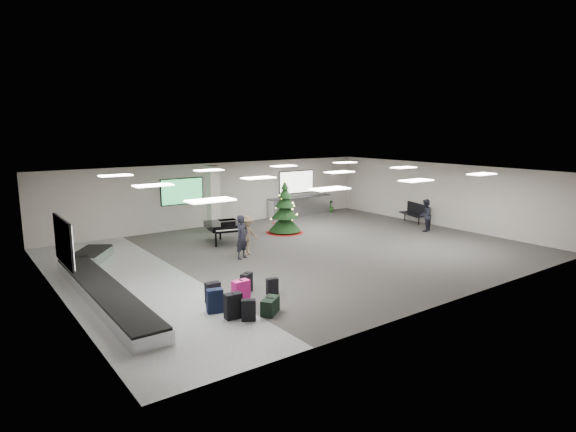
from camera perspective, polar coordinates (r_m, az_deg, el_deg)
ground at (r=19.51m, az=1.55°, el=-4.32°), size 18.00×18.00×0.00m
room_envelope at (r=19.36m, az=-0.52°, el=2.61°), size 18.02×14.02×3.21m
baggage_carousel at (r=16.03m, az=-21.29°, el=-7.54°), size 2.28×9.71×0.43m
service_counter at (r=27.54m, az=1.38°, el=1.19°), size 4.05×0.65×1.08m
suitcase_0 at (r=12.93m, az=-6.52°, el=-10.55°), size 0.46×0.29×0.71m
suitcase_1 at (r=12.77m, az=-4.69°, el=-11.07°), size 0.42×0.35×0.59m
pink_suitcase at (r=13.77m, az=-5.59°, el=-9.09°), size 0.49×0.30×0.77m
suitcase_3 at (r=14.85m, az=-4.93°, el=-7.90°), size 0.46×0.38×0.62m
navy_suitcase at (r=13.39m, az=-8.68°, el=-9.92°), size 0.48×0.35×0.68m
green_duffel at (r=13.21m, az=-2.13°, el=-10.61°), size 0.73×0.66×0.46m
suitcase_7 at (r=14.65m, az=-1.88°, el=-8.34°), size 0.38×0.25×0.52m
suitcase_8 at (r=14.10m, az=-8.90°, el=-8.98°), size 0.43×0.26×0.63m
christmas_tree at (r=22.96m, az=-0.38°, el=0.21°), size 1.83×1.83×2.61m
grand_piano at (r=21.12m, az=-7.54°, el=-1.19°), size 1.74×2.08×1.04m
bench at (r=26.31m, az=14.64°, el=0.52°), size 1.04×1.75×1.05m
traveler_a at (r=18.47m, az=-5.47°, el=-2.50°), size 0.72×0.60×1.69m
traveler_b at (r=19.06m, az=-4.87°, el=-2.24°), size 1.12×0.77×1.59m
traveler_bench at (r=24.19m, az=15.95°, el=0.08°), size 0.93×0.83×1.57m
potted_plant_left at (r=26.42m, az=-1.49°, el=0.43°), size 0.54×0.53×0.76m
potted_plant_right at (r=28.83m, az=5.05°, el=1.19°), size 0.57×0.57×0.72m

